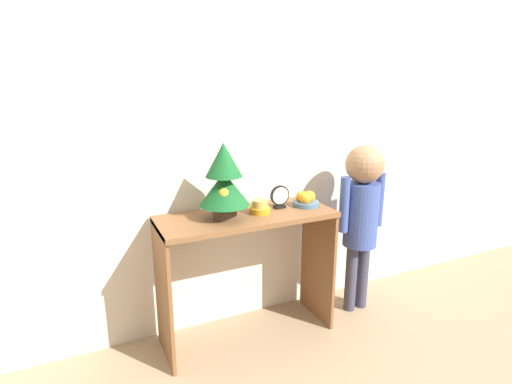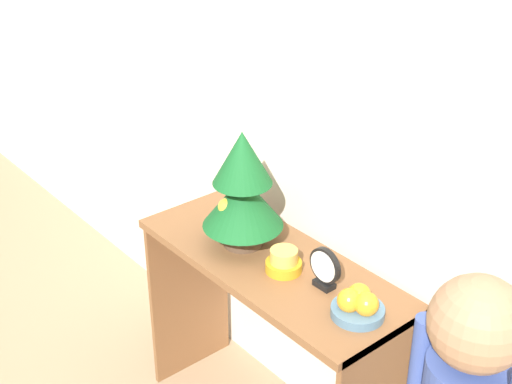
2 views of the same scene
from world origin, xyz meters
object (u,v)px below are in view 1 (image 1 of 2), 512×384
object	(u,v)px
singing_bowl	(260,207)
child_figure	(362,206)
mini_tree	(224,180)
desk_clock	(280,197)
fruit_bowl	(306,200)

from	to	relation	value
singing_bowl	child_figure	bearing A→B (deg)	-1.96
child_figure	mini_tree	bearing A→B (deg)	178.30
mini_tree	singing_bowl	world-z (taller)	mini_tree
singing_bowl	desk_clock	size ratio (longest dim) A/B	0.86
desk_clock	fruit_bowl	bearing A→B (deg)	-8.45
fruit_bowl	child_figure	bearing A→B (deg)	-5.13
mini_tree	fruit_bowl	size ratio (longest dim) A/B	2.62
mini_tree	singing_bowl	distance (m)	0.29
fruit_bowl	mini_tree	bearing A→B (deg)	-179.06
singing_bowl	child_figure	distance (m)	0.74
desk_clock	singing_bowl	bearing A→B (deg)	-166.26
fruit_bowl	desk_clock	size ratio (longest dim) A/B	1.15
desk_clock	child_figure	world-z (taller)	child_figure
child_figure	desk_clock	bearing A→B (deg)	173.91
fruit_bowl	singing_bowl	distance (m)	0.32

